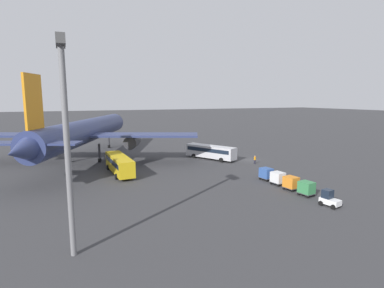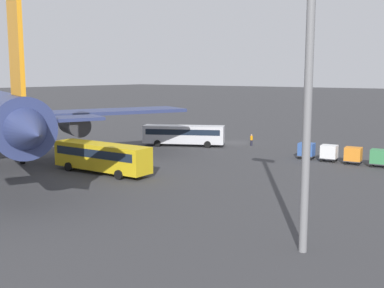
% 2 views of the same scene
% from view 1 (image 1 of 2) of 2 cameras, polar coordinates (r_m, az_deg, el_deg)
% --- Properties ---
extents(ground_plane, '(600.00, 600.00, 0.00)m').
position_cam_1_polar(ground_plane, '(67.87, 10.92, -3.02)').
color(ground_plane, '#38383A').
extents(airplane, '(53.24, 46.91, 17.14)m').
position_cam_1_polar(airplane, '(69.01, -19.57, 2.24)').
color(airplane, navy).
rests_on(airplane, ground).
extents(shuttle_bus_near, '(11.99, 8.16, 3.07)m').
position_cam_1_polar(shuttle_bus_near, '(67.47, 3.57, -1.35)').
color(shuttle_bus_near, silver).
rests_on(shuttle_bus_near, ground).
extents(shuttle_bus_far, '(12.36, 3.50, 3.24)m').
position_cam_1_polar(shuttle_bus_far, '(56.02, -13.68, -3.57)').
color(shuttle_bus_far, gold).
rests_on(shuttle_bus_far, ground).
extents(baggage_tug, '(2.60, 2.01, 2.10)m').
position_cam_1_polar(baggage_tug, '(42.43, 24.67, -9.47)').
color(baggage_tug, white).
rests_on(baggage_tug, ground).
extents(worker_person, '(0.38, 0.38, 1.74)m').
position_cam_1_polar(worker_person, '(64.08, 11.89, -2.95)').
color(worker_person, '#1E1E2D').
rests_on(worker_person, ground).
extents(cargo_cart_green, '(2.20, 1.93, 2.06)m').
position_cam_1_polar(cargo_cart_green, '(45.27, 20.96, -7.79)').
color(cargo_cart_green, '#38383D').
rests_on(cargo_cart_green, ground).
extents(cargo_cart_orange, '(2.20, 1.93, 2.06)m').
position_cam_1_polar(cargo_cart_orange, '(47.29, 18.32, -6.96)').
color(cargo_cart_orange, '#38383D').
rests_on(cargo_cart_orange, ground).
extents(cargo_cart_white, '(2.20, 1.93, 2.06)m').
position_cam_1_polar(cargo_cart_white, '(49.49, 16.02, -6.16)').
color(cargo_cart_white, '#38383D').
rests_on(cargo_cart_white, ground).
extents(cargo_cart_blue, '(2.20, 1.93, 2.06)m').
position_cam_1_polar(cargo_cart_blue, '(51.77, 13.94, -5.43)').
color(cargo_cart_blue, '#38383D').
rests_on(cargo_cart_blue, ground).
extents(light_pole, '(2.80, 0.70, 18.47)m').
position_cam_1_polar(light_pole, '(26.67, -22.89, 2.99)').
color(light_pole, slate).
rests_on(light_pole, ground).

